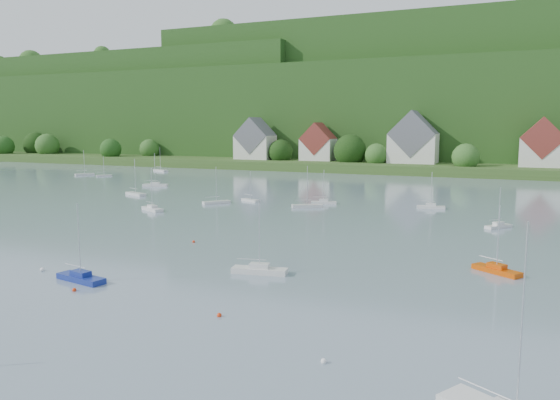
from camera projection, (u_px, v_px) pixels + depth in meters
far_shore_strip at (405, 165)px, 202.06m from camera, size 600.00×60.00×3.00m
forested_ridge at (434, 111)px, 261.40m from camera, size 620.00×181.22×69.89m
village_building_0 at (255, 142)px, 210.82m from camera, size 14.00×10.40×16.00m
village_building_1 at (318, 145)px, 202.90m from camera, size 12.00×9.36×14.00m
village_building_2 at (413, 142)px, 188.00m from camera, size 16.00×11.44×18.00m
village_building_3 at (542, 146)px, 170.55m from camera, size 13.00×10.40×15.50m
near_sailboat_1 at (81, 277)px, 55.33m from camera, size 6.10×2.70×7.96m
near_sailboat_3 at (260, 269)px, 58.28m from camera, size 6.15×2.69×8.03m
near_sailboat_5 at (497, 269)px, 58.46m from camera, size 5.29×4.33×7.29m
mooring_buoy_0 at (74, 291)px, 52.08m from camera, size 0.41×0.41×0.41m
mooring_buoy_1 at (42, 271)px, 59.29m from camera, size 0.50×0.50×0.50m
mooring_buoy_2 at (219, 317)px, 45.11m from camera, size 0.40×0.40×0.40m
mooring_buoy_3 at (194, 242)px, 73.89m from camera, size 0.40×0.40×0.40m
mooring_buoy_4 at (324, 363)px, 36.24m from camera, size 0.41×0.41×0.41m
far_sailboat_cluster at (343, 194)px, 124.05m from camera, size 201.37×78.67×8.71m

